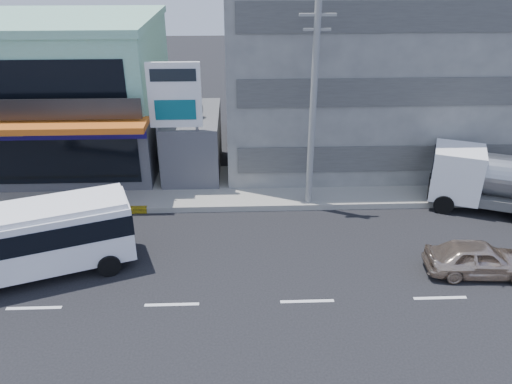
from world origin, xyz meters
TOP-DOWN VIEW (x-y plane):
  - ground at (0.00, 0.00)m, footprint 120.00×120.00m
  - sidewalk at (5.00, 9.50)m, footprint 70.00×5.00m
  - shop_building at (-8.00, 13.95)m, footprint 12.40×11.70m
  - concrete_building at (10.00, 15.00)m, footprint 16.00×12.00m
  - gap_structure at (0.00, 12.00)m, footprint 3.00×6.00m
  - satellite_dish at (0.00, 11.00)m, footprint 1.50×1.50m
  - billboard at (-0.50, 9.20)m, footprint 2.60×0.18m
  - utility_pole_near at (6.00, 7.40)m, footprint 1.60×0.30m
  - minibus at (-5.31, 2.18)m, footprint 7.45×4.52m
  - sedan at (12.00, 1.50)m, footprint 4.25×1.95m
  - tanker_truck at (15.49, 6.49)m, footprint 7.96×4.94m

SIDE VIEW (x-z plane):
  - ground at x=0.00m, z-range 0.00..0.00m
  - sidewalk at x=5.00m, z-range 0.00..0.30m
  - sedan at x=12.00m, z-range 0.00..1.41m
  - tanker_truck at x=15.49m, z-range 0.11..3.14m
  - gap_structure at x=0.00m, z-range 0.00..3.50m
  - minibus at x=-5.31m, z-range 0.29..3.26m
  - satellite_dish at x=0.00m, z-range 3.50..3.65m
  - shop_building at x=-8.00m, z-range 0.00..8.00m
  - billboard at x=-0.50m, z-range 1.48..8.38m
  - utility_pole_near at x=6.00m, z-range 0.15..10.15m
  - concrete_building at x=10.00m, z-range 0.00..14.00m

